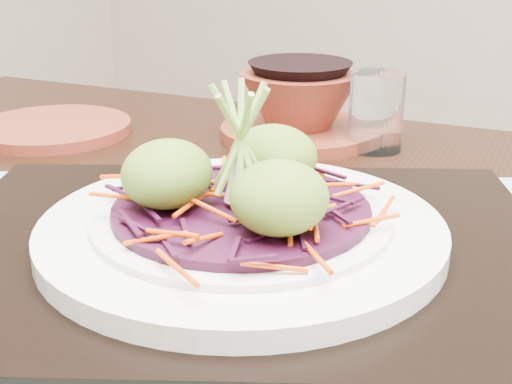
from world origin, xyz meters
The scene contains 11 objects.
dining_table centered at (-0.10, 0.03, 0.68)m, with size 1.34×0.97×0.79m.
placemat centered at (-0.08, -0.01, 0.79)m, with size 0.51×0.40×0.00m, color #84AA94.
serving_tray centered at (-0.08, -0.01, 0.80)m, with size 0.44×0.33×0.02m, color black.
white_plate centered at (-0.08, -0.01, 0.82)m, with size 0.29×0.29×0.02m.
cabbage_bed centered at (-0.08, -0.01, 0.83)m, with size 0.18×0.18×0.01m, color #350A22.
carrot_julienne centered at (-0.08, -0.01, 0.84)m, with size 0.22×0.22×0.01m, color #CA3D03, non-canonical shape.
guacamole_scoops centered at (-0.08, -0.01, 0.86)m, with size 0.16×0.14×0.05m.
scallion_garnish centered at (-0.08, -0.01, 0.88)m, with size 0.07×0.07×0.10m, color #7FB247, non-canonical shape.
terracotta_side_plate centered at (-0.46, 0.18, 0.79)m, with size 0.18×0.18×0.01m, color maroon.
water_glass centered at (-0.11, 0.31, 0.83)m, with size 0.06×0.06×0.09m, color white.
terracotta_bowl_set centered at (-0.20, 0.31, 0.82)m, with size 0.23×0.23×0.08m.
Camera 1 is at (0.17, -0.40, 1.02)m, focal length 50.00 mm.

